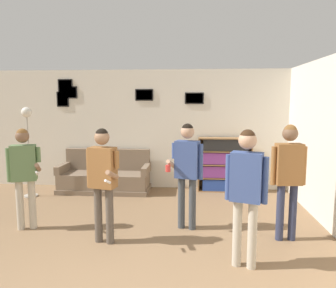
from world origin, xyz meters
TOP-DOWN VIEW (x-y plane):
  - wall_back at (-0.01, 4.83)m, footprint 8.33×0.08m
  - wall_right at (2.99, 2.40)m, footprint 0.06×7.20m
  - couch at (-1.10, 4.41)m, footprint 1.99×0.80m
  - bookshelf at (1.56, 4.61)m, footprint 1.17×0.30m
  - floor_lamp at (-2.54, 3.84)m, footprint 0.28×0.28m
  - person_player_foreground_left at (-1.72, 2.13)m, footprint 0.57×0.40m
  - person_player_foreground_center at (-0.37, 1.74)m, footprint 0.49×0.52m
  - person_watcher_holding_cup at (0.78, 2.35)m, footprint 0.56×0.39m
  - person_spectator_near_bookshelf at (1.50, 1.20)m, footprint 0.48×0.31m
  - person_spectator_far_right at (2.22, 2.04)m, footprint 0.50×0.23m

SIDE VIEW (x-z plane):
  - couch at x=-1.10m, z-range -0.16..0.75m
  - bookshelf at x=1.56m, z-range 0.00..1.20m
  - person_player_foreground_left at x=-1.72m, z-range 0.17..1.76m
  - person_player_foreground_center at x=-0.37m, z-range 0.18..1.81m
  - person_watcher_holding_cup at x=0.78m, z-range 0.19..1.85m
  - person_spectator_near_bookshelf at x=1.50m, z-range 0.19..1.86m
  - person_spectator_far_right at x=2.22m, z-range 0.19..1.87m
  - wall_right at x=2.99m, z-range 0.00..2.70m
  - wall_back at x=-0.01m, z-range 0.01..2.71m
  - floor_lamp at x=-2.54m, z-range 0.42..2.30m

